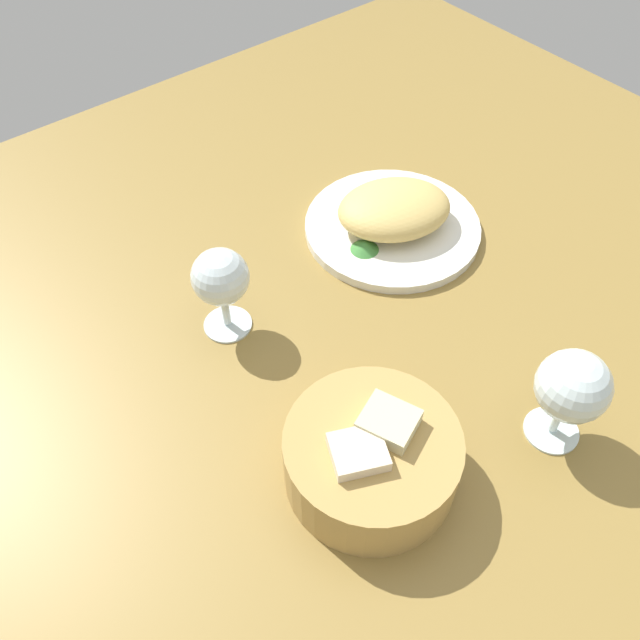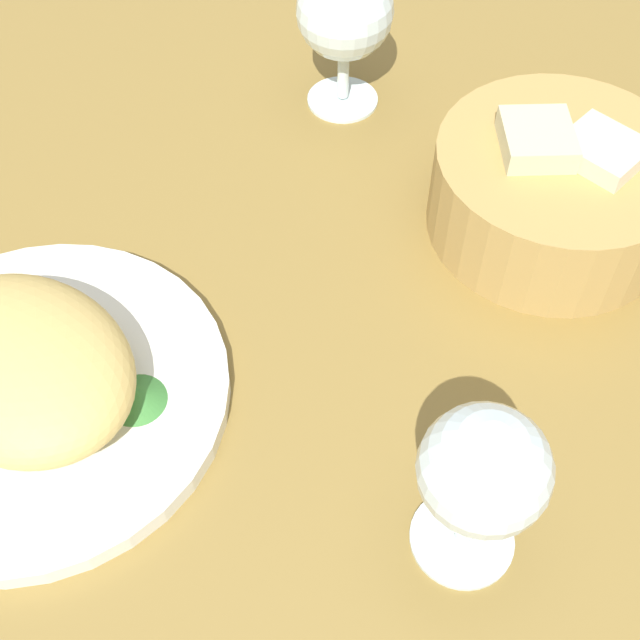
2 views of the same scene
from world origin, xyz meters
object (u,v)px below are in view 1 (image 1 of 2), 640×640
Objects in this scene: plate at (392,227)px; wine_glass_near at (221,280)px; bread_basket at (371,457)px; wine_glass_far at (572,389)px.

wine_glass_near is (28.69, -0.03, 7.60)cm from plate.
wine_glass_far is (-19.60, 8.91, 4.60)cm from bread_basket.
wine_glass_far is at bearing 118.59° from wine_glass_near.
wine_glass_far reaches higher than wine_glass_near.
plate is 2.04× the size of wine_glass_near.
wine_glass_far is (8.99, 36.11, 7.77)cm from plate.
wine_glass_near is at bearing -89.78° from bread_basket.
bread_basket is at bearing 90.22° from wine_glass_near.
bread_basket is at bearing 43.58° from plate.
wine_glass_near is at bearing -0.06° from plate.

